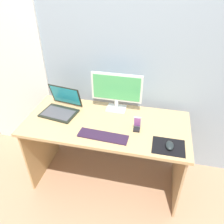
{
  "coord_description": "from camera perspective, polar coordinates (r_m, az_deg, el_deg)",
  "views": [
    {
      "loc": [
        0.4,
        -1.53,
        1.92
      ],
      "look_at": [
        0.06,
        -0.02,
        0.87
      ],
      "focal_mm": 35.77,
      "sensor_mm": 36.0,
      "label": 1
    }
  ],
  "objects": [
    {
      "name": "mousepad",
      "position": [
        1.79,
        14.24,
        -8.55
      ],
      "size": [
        0.25,
        0.2,
        0.0
      ],
      "primitive_type": "cube",
      "color": "black",
      "rests_on": "desk"
    },
    {
      "name": "desk",
      "position": [
        2.07,
        -1.48,
        -5.98
      ],
      "size": [
        1.45,
        0.66,
        0.73
      ],
      "color": "tan",
      "rests_on": "ground_plane"
    },
    {
      "name": "wall_back",
      "position": [
        2.1,
        1.11,
        15.66
      ],
      "size": [
        6.0,
        0.04,
        2.5
      ],
      "primitive_type": "cube",
      "color": "#92A5B5",
      "rests_on": "ground_plane"
    },
    {
      "name": "monitor",
      "position": [
        2.05,
        1.19,
        5.55
      ],
      "size": [
        0.47,
        0.14,
        0.37
      ],
      "color": "silver",
      "rests_on": "desk"
    },
    {
      "name": "laptop",
      "position": [
        2.15,
        -12.86,
        1.23
      ],
      "size": [
        0.36,
        0.33,
        0.23
      ],
      "color": "black",
      "rests_on": "desk"
    },
    {
      "name": "door_left",
      "position": [
        2.62,
        -24.76,
        10.82
      ],
      "size": [
        0.82,
        0.02,
        2.02
      ],
      "primitive_type": "cube",
      "color": "white",
      "rests_on": "ground_plane"
    },
    {
      "name": "mouse",
      "position": [
        1.77,
        14.53,
        -8.27
      ],
      "size": [
        0.06,
        0.1,
        0.04
      ],
      "primitive_type": "ellipsoid",
      "rotation": [
        0.0,
        0.0,
        0.05
      ],
      "color": "#1E2627",
      "rests_on": "mousepad"
    },
    {
      "name": "ground_plane",
      "position": [
        2.49,
        -1.27,
        -16.26
      ],
      "size": [
        8.0,
        8.0,
        0.0
      ],
      "primitive_type": "plane",
      "color": "tan"
    },
    {
      "name": "phone_in_dock",
      "position": [
        1.88,
        6.4,
        -3.4
      ],
      "size": [
        0.06,
        0.06,
        0.14
      ],
      "color": "black",
      "rests_on": "desk"
    },
    {
      "name": "keyboard_external",
      "position": [
        1.83,
        -2.33,
        -6.17
      ],
      "size": [
        0.42,
        0.14,
        0.01
      ],
      "primitive_type": "cube",
      "rotation": [
        0.0,
        0.0,
        -0.05
      ],
      "color": "#2B1A32",
      "rests_on": "desk"
    }
  ]
}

